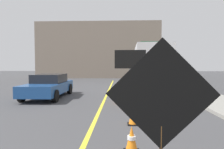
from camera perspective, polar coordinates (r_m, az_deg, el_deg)
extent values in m
cube|color=yellow|center=(6.14, -6.12, -15.56)|extent=(0.14, 36.00, 0.01)
cube|color=orange|center=(2.94, 14.28, -5.56)|extent=(1.56, 0.09, 1.56)
cube|color=black|center=(2.92, 14.34, -5.61)|extent=(1.63, 0.08, 1.63)
cube|color=black|center=(2.96, 14.21, -5.50)|extent=(0.28, 0.02, 0.52)
cube|color=orange|center=(10.25, 5.26, -6.79)|extent=(1.21, 1.87, 0.45)
cylinder|color=#4C4C4C|center=(10.14, 5.29, -1.91)|extent=(0.10, 0.10, 1.30)
cube|color=black|center=(10.11, 5.32, 4.45)|extent=(1.60, 0.18, 0.95)
sphere|color=yellow|center=(10.17, 8.43, 4.43)|extent=(0.09, 0.09, 0.09)
sphere|color=yellow|center=(10.16, 6.73, 4.44)|extent=(0.09, 0.09, 0.09)
sphere|color=yellow|center=(10.16, 5.04, 4.45)|extent=(0.09, 0.09, 0.09)
sphere|color=yellow|center=(10.17, 3.34, 4.45)|extent=(0.09, 0.09, 0.09)
sphere|color=yellow|center=(10.19, 2.39, 5.46)|extent=(0.09, 0.09, 0.09)
sphere|color=yellow|center=(10.18, 2.38, 3.44)|extent=(0.09, 0.09, 0.09)
cube|color=black|center=(15.72, 10.94, -2.17)|extent=(1.95, 7.58, 0.25)
cube|color=silver|center=(18.35, 10.11, 1.91)|extent=(2.39, 2.21, 1.90)
cube|color=silver|center=(14.52, 11.45, 3.06)|extent=(2.52, 5.21, 2.61)
cylinder|color=black|center=(18.20, 6.68, -1.85)|extent=(0.32, 0.91, 0.90)
cylinder|color=black|center=(18.39, 13.52, -1.86)|extent=(0.32, 0.91, 0.90)
cylinder|color=black|center=(13.42, 7.25, -3.54)|extent=(0.32, 0.91, 0.90)
cylinder|color=black|center=(13.68, 16.48, -3.51)|extent=(0.32, 0.91, 0.90)
cube|color=navy|center=(12.20, -18.06, -3.69)|extent=(1.89, 4.43, 0.60)
cube|color=black|center=(12.36, -17.75, -1.04)|extent=(1.65, 2.00, 0.50)
cylinder|color=black|center=(10.58, -16.21, -6.02)|extent=(0.22, 0.66, 0.66)
cylinder|color=black|center=(11.26, -24.89, -5.63)|extent=(0.22, 0.66, 0.66)
cylinder|color=black|center=(13.35, -12.28, -4.13)|extent=(0.22, 0.66, 0.66)
cylinder|color=black|center=(13.90, -19.43, -3.96)|extent=(0.22, 0.66, 0.66)
cylinder|color=gray|center=(24.78, 14.51, 4.07)|extent=(0.18, 0.18, 5.00)
cube|color=#0F6033|center=(24.55, 11.38, 7.97)|extent=(2.60, 0.20, 1.30)
cube|color=white|center=(24.58, 11.36, 7.97)|extent=(1.82, 0.10, 0.18)
cube|color=gray|center=(31.71, -3.56, 6.73)|extent=(18.11, 7.33, 8.16)
cone|color=orange|center=(4.54, 5.74, -18.17)|extent=(0.28, 0.28, 0.57)
cylinder|color=white|center=(4.53, 5.74, -17.84)|extent=(0.19, 0.19, 0.08)
cube|color=black|center=(6.59, 6.16, -14.16)|extent=(0.36, 0.36, 0.03)
cone|color=orange|center=(6.50, 6.18, -11.30)|extent=(0.28, 0.28, 0.65)
cylinder|color=white|center=(6.49, 6.18, -11.02)|extent=(0.19, 0.19, 0.08)
cube|color=black|center=(8.62, 5.44, -10.06)|extent=(0.36, 0.36, 0.03)
cone|color=orange|center=(8.55, 5.45, -7.76)|extent=(0.28, 0.28, 0.67)
cylinder|color=white|center=(8.55, 5.45, -7.54)|extent=(0.19, 0.19, 0.08)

